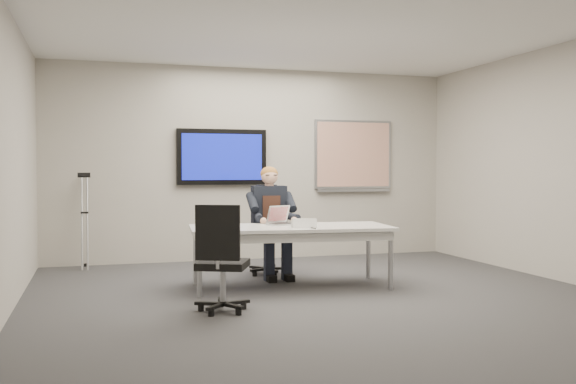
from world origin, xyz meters
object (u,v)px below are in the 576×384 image
object	(u,v)px
laptop	(280,220)
office_chair_near	(222,279)
office_chair_far	(268,248)
seated_person	(273,233)
conference_table	(291,233)

from	to	relation	value
laptop	office_chair_near	bearing A→B (deg)	-149.65
office_chair_far	laptop	xyz separation A→B (m)	(-0.05, -0.72, 0.42)
seated_person	laptop	distance (m)	0.51
conference_table	seated_person	size ratio (longest dim) A/B	1.70
office_chair_near	laptop	world-z (taller)	office_chair_near
seated_person	office_chair_far	bearing A→B (deg)	91.42
conference_table	office_chair_near	xyz separation A→B (m)	(-0.98, -1.05, -0.29)
conference_table	office_chair_far	size ratio (longest dim) A/B	2.22
office_chair_far	office_chair_near	world-z (taller)	office_chair_far
office_chair_near	laptop	size ratio (longest dim) A/B	2.56
seated_person	laptop	world-z (taller)	seated_person
conference_table	seated_person	xyz separation A→B (m)	(-0.02, 0.71, -0.06)
conference_table	office_chair_far	distance (m)	1.00
office_chair_near	office_chair_far	bearing A→B (deg)	-92.60
conference_table	office_chair_far	bearing A→B (deg)	96.09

